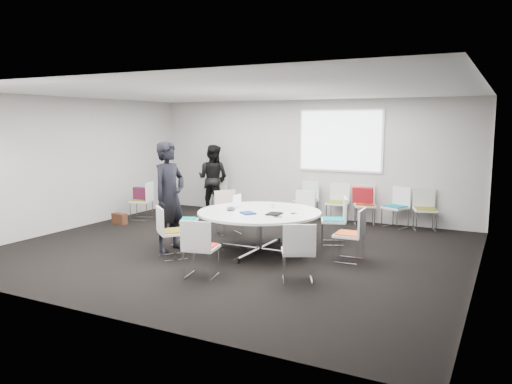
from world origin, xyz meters
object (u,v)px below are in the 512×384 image
at_px(chair_back_c, 365,213).
at_px(brown_bag, 120,219).
at_px(chair_ring_c, 300,221).
at_px(chair_back_d, 396,215).
at_px(chair_person_back, 217,200).
at_px(chair_ring_f, 172,242).
at_px(chair_ring_b, 334,229).
at_px(laptop, 234,209).
at_px(person_main, 169,196).
at_px(cup, 272,206).
at_px(chair_ring_a, 349,245).
at_px(chair_ring_d, 229,221).
at_px(maroon_bag, 141,193).
at_px(person_back, 213,179).
at_px(conference_table, 259,222).
at_px(chair_ring_g, 201,259).
at_px(chair_ring_h, 298,263).
at_px(chair_back_a, 306,208).
at_px(chair_spare_left, 142,208).
at_px(chair_back_b, 337,210).
at_px(chair_ring_e, 184,229).
at_px(chair_back_e, 425,218).

xyz_separation_m(chair_back_c, brown_bag, (-4.93, -2.45, -0.16)).
xyz_separation_m(chair_ring_c, chair_back_d, (1.58, 1.58, 0.00)).
distance_m(chair_person_back, brown_bag, 2.67).
height_order(chair_ring_f, chair_back_d, same).
height_order(chair_ring_b, laptop, chair_ring_b).
bearing_deg(person_main, chair_ring_f, -134.46).
bearing_deg(cup, chair_ring_a, -9.37).
relative_size(chair_back_c, person_main, 0.45).
distance_m(chair_ring_d, maroon_bag, 2.67).
height_order(chair_person_back, person_back, person_back).
bearing_deg(brown_bag, conference_table, -10.52).
distance_m(conference_table, chair_ring_a, 1.62).
distance_m(chair_ring_g, chair_ring_h, 1.43).
height_order(chair_ring_b, brown_bag, chair_ring_b).
relative_size(chair_ring_d, chair_back_a, 1.00).
bearing_deg(chair_ring_b, chair_ring_a, -170.78).
relative_size(chair_spare_left, brown_bag, 2.44).
bearing_deg(chair_ring_g, person_back, 108.44).
height_order(conference_table, chair_person_back, chair_person_back).
distance_m(chair_ring_g, chair_back_b, 4.90).
bearing_deg(chair_back_d, conference_table, 86.68).
height_order(chair_ring_e, maroon_bag, chair_ring_e).
xyz_separation_m(chair_back_b, person_main, (-1.87, -3.79, 0.70)).
height_order(person_back, brown_bag, person_back).
bearing_deg(chair_back_b, chair_ring_e, 56.45).
distance_m(chair_back_d, maroon_bag, 5.81).
distance_m(chair_ring_c, chair_back_b, 1.60).
height_order(laptop, maroon_bag, maroon_bag).
distance_m(chair_ring_a, chair_back_a, 3.62).
height_order(chair_ring_h, chair_back_b, same).
bearing_deg(person_back, chair_person_back, -92.44).
bearing_deg(chair_back_d, person_main, 74.85).
distance_m(chair_ring_c, chair_person_back, 3.36).
bearing_deg(chair_back_d, chair_ring_b, 95.07).
bearing_deg(chair_ring_f, chair_ring_c, 104.77).
bearing_deg(person_back, chair_back_e, 178.62).
bearing_deg(person_main, chair_spare_left, 54.74).
xyz_separation_m(conference_table, chair_back_a, (-0.38, 3.18, -0.26)).
bearing_deg(chair_back_e, brown_bag, 2.98).
distance_m(chair_ring_b, chair_ring_g, 3.06).
bearing_deg(chair_ring_e, chair_ring_f, 4.98).
bearing_deg(chair_person_back, chair_ring_g, 110.68).
relative_size(chair_ring_f, chair_back_a, 1.00).
bearing_deg(chair_back_a, chair_back_c, -168.97).
xyz_separation_m(chair_back_e, maroon_bag, (-6.12, -1.81, 0.34)).
bearing_deg(cup, maroon_bag, 165.89).
xyz_separation_m(chair_ring_f, chair_ring_h, (2.37, -0.20, 0.00)).
relative_size(chair_ring_d, brown_bag, 2.44).
height_order(conference_table, maroon_bag, maroon_bag).
xyz_separation_m(chair_ring_b, cup, (-0.92, -0.77, 0.50)).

